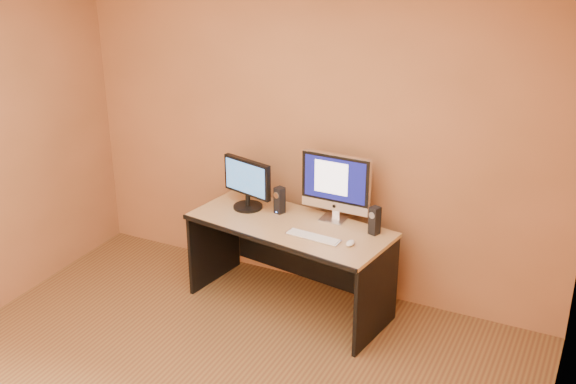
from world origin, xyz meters
name	(u,v)px	position (x,y,z in m)	size (l,w,h in m)	color
walls	(164,234)	(0.00, 0.00, 1.30)	(4.00, 4.00, 2.60)	#A46842
desk	(290,266)	(0.01, 1.54, 0.35)	(1.52, 0.67, 0.70)	tan
imac	(334,188)	(0.27, 1.75, 0.97)	(0.54, 0.20, 0.52)	silver
second_monitor	(247,184)	(-0.41, 1.67, 0.90)	(0.46, 0.23, 0.40)	black
speaker_left	(280,200)	(-0.15, 1.69, 0.81)	(0.06, 0.07, 0.21)	black
speaker_right	(375,221)	(0.63, 1.66, 0.81)	(0.06, 0.07, 0.21)	black
keyboard	(313,237)	(0.26, 1.40, 0.71)	(0.41, 0.11, 0.02)	silver
mouse	(350,243)	(0.54, 1.42, 0.72)	(0.06, 0.10, 0.03)	white
cable_a	(335,217)	(0.26, 1.80, 0.71)	(0.01, 0.01, 0.21)	black
cable_b	(332,216)	(0.24, 1.81, 0.71)	(0.01, 0.01, 0.17)	black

